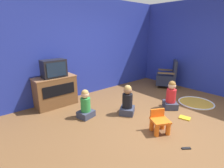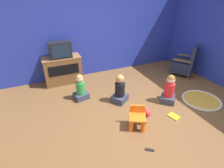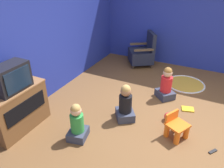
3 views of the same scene
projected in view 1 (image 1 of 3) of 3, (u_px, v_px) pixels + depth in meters
The scene contains 13 objects.
ground_plane at pixel (157, 121), 3.79m from camera, with size 30.00×30.00×0.00m, color brown.
wall_back at pixel (87, 47), 5.14m from camera, with size 5.79×0.12×2.79m.
tv_cabinet at pixel (55, 91), 4.46m from camera, with size 1.03×0.48×0.77m.
television at pixel (54, 69), 4.26m from camera, with size 0.57×0.33×0.43m.
black_armchair at pixel (167, 77), 5.97m from camera, with size 0.84×0.84×0.93m.
yellow_kid_chair at pixel (160, 123), 3.32m from camera, with size 0.42×0.42×0.43m.
play_mat at pixel (196, 103), 4.70m from camera, with size 0.91×0.91×0.04m.
child_watching_left at pixel (127, 102), 4.02m from camera, with size 0.47×0.46×0.70m.
child_watching_center at pixel (86, 105), 3.87m from camera, with size 0.39×0.36×0.65m.
child_watching_right at pixel (171, 96), 4.33m from camera, with size 0.47×0.48×0.71m.
toy_ball at pixel (161, 118), 3.73m from camera, with size 0.16×0.16×0.16m.
book at pixel (185, 118), 3.88m from camera, with size 0.23×0.27×0.02m.
remote_control at pixel (186, 148), 2.88m from camera, with size 0.15×0.12×0.02m.
Camera 1 is at (-2.96, -1.93, 1.87)m, focal length 28.00 mm.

